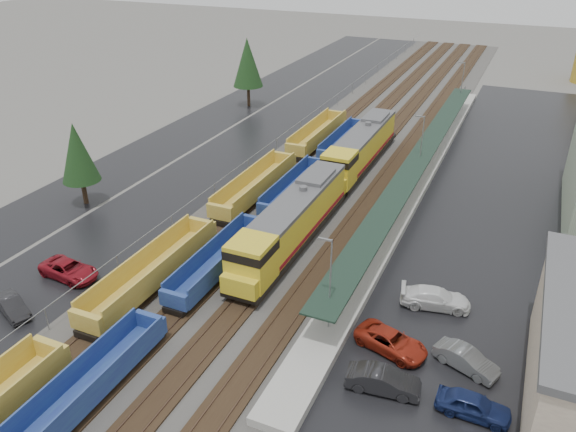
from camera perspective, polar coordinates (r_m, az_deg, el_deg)
name	(u,v)px	position (r m, az deg, el deg)	size (l,w,h in m)	color
ballast_strip	(364,144)	(78.38, 7.73, 7.29)	(20.00, 160.00, 0.08)	#302D2B
trackbed	(364,143)	(78.34, 7.74, 7.37)	(14.60, 160.00, 0.22)	black
west_parking_lot	(266,130)	(83.48, -2.26, 8.76)	(10.00, 160.00, 0.02)	black
west_road	(207,121)	(88.15, -8.20, 9.52)	(9.00, 160.00, 0.02)	black
east_commuter_lot	(502,196)	(66.53, 20.95, 1.87)	(16.00, 100.00, 0.02)	black
station_platform	(418,177)	(67.07, 13.04, 3.92)	(3.00, 80.00, 8.00)	#9E9B93
chainlink_fence	(296,127)	(79.46, 0.83, 9.02)	(0.08, 160.04, 2.02)	gray
tree_west_near	(77,153)	(62.25, -20.62, 6.05)	(3.96, 3.96, 9.00)	#332316
tree_west_far	(248,62)	(93.73, -4.13, 15.30)	(4.84, 4.84, 11.00)	#332316
locomotive_lead	(290,223)	(50.96, 0.25, -0.75)	(3.32, 21.88, 4.95)	black
locomotive_trail	(360,149)	(69.05, 7.32, 6.79)	(3.32, 21.88, 4.95)	black
well_string_yellow	(153,272)	(47.85, -13.56, -5.56)	(2.82, 91.74, 2.50)	gold
well_string_blue	(219,260)	(48.63, -7.00, -4.51)	(2.47, 80.18, 2.19)	navy
parked_car_west_b	(12,306)	(48.50, -26.25, -8.21)	(4.21, 1.47, 1.39)	black
parked_car_west_c	(69,270)	(51.21, -21.37, -5.11)	(5.35, 2.47, 1.49)	maroon
parked_car_east_a	(383,381)	(37.86, 9.65, -16.18)	(4.79, 1.67, 1.58)	black
parked_car_east_b	(391,342)	(40.93, 10.45, -12.45)	(5.22, 2.41, 1.45)	maroon
parked_car_east_c	(435,298)	(45.75, 14.75, -8.08)	(5.39, 2.19, 1.56)	white
parked_car_east_d	(473,406)	(37.65, 18.32, -17.82)	(4.49, 1.81, 1.53)	navy
parked_car_east_e	(466,360)	(40.70, 17.64, -13.74)	(4.42, 1.54, 1.46)	#5B5E60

